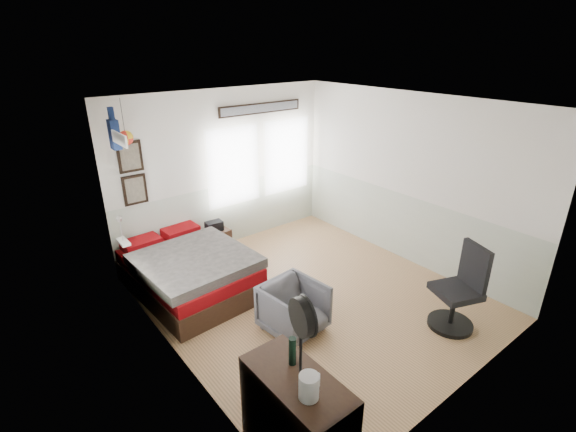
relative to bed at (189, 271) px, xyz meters
name	(u,v)px	position (x,y,z in m)	size (l,w,h in m)	color
ground_plane	(311,297)	(1.26, -1.24, -0.31)	(4.00, 4.50, 0.01)	#916A46
room_shell	(299,188)	(1.18, -1.05, 1.30)	(4.02, 4.52, 2.71)	silver
wall_decor	(165,138)	(0.16, 0.72, 1.79)	(3.55, 1.32, 1.44)	black
bed	(189,271)	(0.00, 0.00, 0.00)	(1.53, 2.06, 0.63)	black
dresser	(297,419)	(-0.48, -3.03, 0.14)	(0.48, 1.00, 0.90)	black
armchair	(294,308)	(0.60, -1.65, 0.01)	(0.69, 0.71, 0.64)	#504F59
nightstand	(215,243)	(0.83, 0.73, -0.08)	(0.45, 0.36, 0.45)	black
task_chair	(459,295)	(2.29, -2.86, 0.15)	(0.64, 0.64, 1.12)	black
kettle	(309,387)	(-0.53, -3.23, 0.69)	(0.18, 0.16, 0.21)	silver
bottle	(292,351)	(-0.41, -2.87, 0.72)	(0.07, 0.07, 0.26)	black
stand_fan	(302,318)	(-0.48, -3.08, 1.20)	(0.15, 0.32, 0.79)	black
black_bag	(214,226)	(0.83, 0.73, 0.22)	(0.27, 0.18, 0.16)	black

